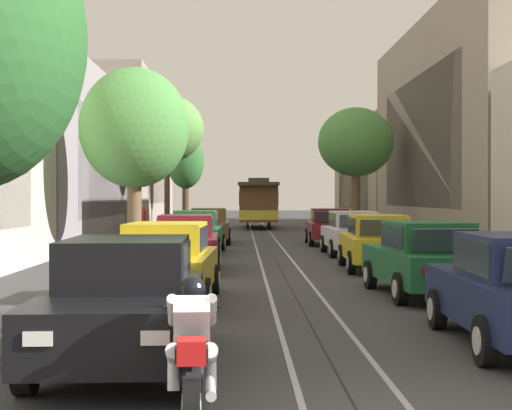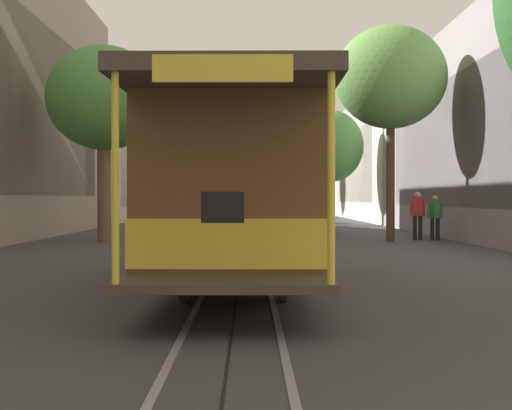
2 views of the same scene
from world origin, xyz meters
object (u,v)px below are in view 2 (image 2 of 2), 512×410
object	(u,v)px
parked_car_maroon_fifth_right	(183,214)
fire_hydrant	(300,212)
parked_car_navy_near_right	(211,207)
motorcycle_with_rider	(267,208)
street_tree_kerb_right_second	(104,99)
parked_car_yellow_mid_right	(201,210)
pedestrian_on_left_pavement	(418,213)
street_tree_kerb_left_second	(331,147)
parked_car_white_fourth_right	(191,211)
street_tree_kerb_left_near	(305,166)
parked_car_maroon_mid_left	(292,210)
parked_car_black_near_left	(280,207)
parked_car_yellow_second_left	(285,208)
street_tree_kerb_right_near	(186,155)
street_tree_kerb_left_mid	(391,78)
pedestrian_on_right_pavement	(435,215)
parked_car_green_fourth_left	(301,212)
cable_car_trolley	(238,188)
street_sign_post	(300,197)
parked_car_brown_fifth_left	(307,215)
parked_car_green_second_right	(207,208)

from	to	relation	value
parked_car_maroon_fifth_right	fire_hydrant	world-z (taller)	parked_car_maroon_fifth_right
parked_car_navy_near_right	motorcycle_with_rider	xyz separation A→B (m)	(-4.39, -3.64, -0.15)
street_tree_kerb_right_second	parked_car_navy_near_right	bearing A→B (deg)	-93.97
parked_car_yellow_mid_right	pedestrian_on_left_pavement	xyz separation A→B (m)	(-8.95, 16.75, 0.17)
street_tree_kerb_left_second	parked_car_white_fourth_right	bearing A→B (deg)	15.06
street_tree_kerb_right_second	street_tree_kerb_left_near	bearing A→B (deg)	-107.36
parked_car_navy_near_right	street_tree_kerb_left_near	distance (m)	8.10
parked_car_maroon_mid_left	pedestrian_on_left_pavement	size ratio (longest dim) A/B	2.56
pedestrian_on_left_pavement	parked_car_black_near_left	bearing A→B (deg)	-82.90
parked_car_maroon_fifth_right	parked_car_navy_near_right	bearing A→B (deg)	-89.76
parked_car_yellow_second_left	street_tree_kerb_right_near	distance (m)	10.63
street_tree_kerb_left_second	street_tree_kerb_left_mid	size ratio (longest dim) A/B	0.87
pedestrian_on_right_pavement	parked_car_maroon_mid_left	bearing A→B (deg)	-76.49
parked_car_yellow_second_left	parked_car_white_fourth_right	world-z (taller)	same
parked_car_navy_near_right	pedestrian_on_right_pavement	distance (m)	29.61
parked_car_black_near_left	parked_car_yellow_second_left	distance (m)	5.65
parked_car_green_fourth_left	cable_car_trolley	world-z (taller)	cable_car_trolley
street_tree_kerb_left_near	street_sign_post	bearing A→B (deg)	-82.73
parked_car_black_near_left	pedestrian_on_right_pavement	xyz separation A→B (m)	(-4.20, 29.12, 0.10)
street_tree_kerb_left_mid	street_tree_kerb_right_second	world-z (taller)	street_tree_kerb_left_mid
street_tree_kerb_right_second	fire_hydrant	distance (m)	31.62
parked_car_green_fourth_left	street_tree_kerb_left_near	size ratio (longest dim) A/B	0.74
cable_car_trolley	parked_car_maroon_mid_left	bearing A→B (deg)	-95.37
street_tree_kerb_right_near	pedestrian_on_left_pavement	distance (m)	31.87
street_tree_kerb_left_near	street_tree_kerb_right_near	xyz separation A→B (m)	(9.44, -0.62, 0.84)
parked_car_black_near_left	parked_car_yellow_mid_right	distance (m)	13.36
street_sign_post	parked_car_white_fourth_right	bearing A→B (deg)	70.02
parked_car_navy_near_right	cable_car_trolley	size ratio (longest dim) A/B	0.48
parked_car_white_fourth_right	street_tree_kerb_left_near	bearing A→B (deg)	-112.58
fire_hydrant	parked_car_navy_near_right	bearing A→B (deg)	10.12
parked_car_navy_near_right	parked_car_maroon_mid_left	bearing A→B (deg)	116.36
parked_car_navy_near_right	pedestrian_on_right_pavement	bearing A→B (deg)	108.87
parked_car_black_near_left	parked_car_brown_fifth_left	xyz separation A→B (m)	(-0.02, 24.61, 0.00)
street_tree_kerb_left_second	street_tree_kerb_left_mid	xyz separation A→B (m)	(-0.32, 14.31, 1.24)
street_tree_kerb_right_second	motorcycle_with_rider	bearing A→B (deg)	-101.16
parked_car_black_near_left	street_tree_kerb_left_near	world-z (taller)	street_tree_kerb_left_near
parked_car_maroon_mid_left	street_tree_kerb_right_second	distance (m)	19.56
parked_car_yellow_mid_right	street_tree_kerb_left_near	xyz separation A→B (m)	(-7.30, -12.24, 3.25)
parked_car_yellow_mid_right	parked_car_white_fourth_right	bearing A→B (deg)	89.01
parked_car_maroon_mid_left	street_tree_kerb_right_near	distance (m)	15.51
parked_car_black_near_left	street_tree_kerb_right_second	bearing A→B (deg)	76.12
street_tree_kerb_left_second	street_tree_kerb_left_mid	distance (m)	14.36
parked_car_green_second_right	street_tree_kerb_left_second	size ratio (longest dim) A/B	0.69
street_tree_kerb_right_second	fire_hydrant	xyz separation A→B (m)	(-9.00, -29.99, -4.46)
parked_car_green_second_right	street_sign_post	world-z (taller)	street_sign_post
street_tree_kerb_left_second	parked_car_maroon_mid_left	bearing A→B (deg)	-60.80
cable_car_trolley	pedestrian_on_left_pavement	bearing A→B (deg)	-116.82
street_tree_kerb_right_second	parked_car_white_fourth_right	bearing A→B (deg)	-99.12
parked_car_brown_fifth_left	parked_car_maroon_fifth_right	bearing A→B (deg)	-10.31
parked_car_green_fourth_left	parked_car_brown_fifth_left	xyz separation A→B (m)	(0.21, 5.85, 0.00)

